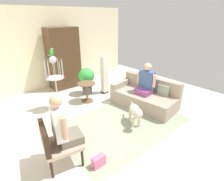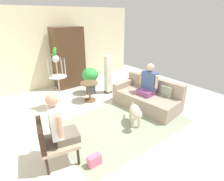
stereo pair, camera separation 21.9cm
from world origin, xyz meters
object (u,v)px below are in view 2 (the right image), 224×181
at_px(round_end_table, 90,90).
at_px(dog, 135,112).
at_px(couch, 147,97).
at_px(parrot, 54,52).
at_px(person_on_armchair, 59,123).
at_px(armoire_cabinet, 69,58).
at_px(column_lamp, 108,75).
at_px(handbag, 94,160).
at_px(bird_cage_stand, 58,79).
at_px(potted_plant, 90,77).
at_px(armchair, 52,140).
at_px(person_on_couch, 148,82).

xyz_separation_m(round_end_table, dog, (0.17, -1.79, -0.01)).
relative_size(couch, round_end_table, 3.22).
relative_size(couch, parrot, 9.77).
height_order(person_on_armchair, round_end_table, person_on_armchair).
height_order(person_on_armchair, armoire_cabinet, armoire_cabinet).
relative_size(couch, column_lamp, 1.52).
bearing_deg(couch, column_lamp, 102.30).
distance_m(armoire_cabinet, handbag, 4.13).
height_order(bird_cage_stand, potted_plant, bird_cage_stand).
relative_size(bird_cage_stand, armoire_cabinet, 0.72).
relative_size(parrot, column_lamp, 0.16).
bearing_deg(dog, armoire_cabinet, 91.12).
height_order(bird_cage_stand, armoire_cabinet, armoire_cabinet).
bearing_deg(armchair, dog, -0.66).
bearing_deg(potted_plant, column_lamp, -33.45).
xyz_separation_m(round_end_table, handbag, (-1.25, -2.25, -0.26)).
bearing_deg(potted_plant, parrot, -162.56).
relative_size(potted_plant, armoire_cabinet, 0.42).
height_order(couch, parrot, parrot).
height_order(armchair, potted_plant, potted_plant).
bearing_deg(person_on_couch, handbag, -158.14).
xyz_separation_m(column_lamp, handbag, (-2.06, -2.41, -0.51)).
relative_size(bird_cage_stand, parrot, 7.70).
distance_m(round_end_table, bird_cage_stand, 1.01).
distance_m(dog, bird_cage_stand, 2.22).
distance_m(armchair, column_lamp, 3.23).
bearing_deg(parrot, handbag, -99.07).
relative_size(bird_cage_stand, potted_plant, 1.72).
relative_size(dog, column_lamp, 0.58).
distance_m(armchair, parrot, 2.35).
height_order(person_on_couch, potted_plant, person_on_couch).
height_order(armchair, person_on_armchair, person_on_armchair).
xyz_separation_m(armchair, round_end_table, (1.78, 1.76, -0.12)).
height_order(dog, handbag, dog).
distance_m(person_on_armchair, parrot, 2.20).
height_order(person_on_armchair, parrot, parrot).
bearing_deg(round_end_table, person_on_armchair, -132.35).
bearing_deg(potted_plant, couch, -65.68).
bearing_deg(armoire_cabinet, column_lamp, -63.00).
bearing_deg(person_on_couch, bird_cage_stand, 144.30).
height_order(armchair, bird_cage_stand, bird_cage_stand).
height_order(column_lamp, armoire_cabinet, armoire_cabinet).
distance_m(couch, dog, 1.08).
relative_size(person_on_couch, parrot, 4.39).
relative_size(armchair, potted_plant, 0.97).
relative_size(column_lamp, armoire_cabinet, 0.60).
bearing_deg(parrot, armoire_cabinet, 55.53).
bearing_deg(couch, parrot, 145.29).
relative_size(round_end_table, parrot, 3.03).
xyz_separation_m(person_on_armchair, parrot, (0.76, 1.90, 0.81)).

